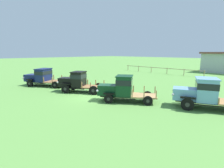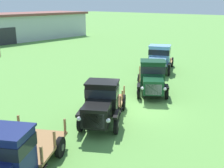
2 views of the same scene
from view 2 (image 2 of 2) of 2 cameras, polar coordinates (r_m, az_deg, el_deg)
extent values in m
plane|color=#5B9342|center=(16.24, 5.34, -5.13)|extent=(240.00, 240.00, 0.00)
cube|color=#B2B7BC|center=(47.76, -19.12, 10.70)|extent=(24.37, 7.04, 3.85)
cube|color=brown|center=(47.63, -19.36, 13.21)|extent=(24.97, 7.84, 0.36)
cube|color=#2D2D33|center=(42.95, -20.76, 9.03)|extent=(3.20, 0.08, 2.40)
cylinder|color=#997F60|center=(33.85, -21.85, 6.15)|extent=(0.12, 0.12, 1.20)
cylinder|color=black|center=(11.55, -10.48, -12.50)|extent=(0.80, 0.56, 0.82)
cylinder|color=#2D2D2D|center=(11.52, -9.99, -12.56)|extent=(0.26, 0.17, 0.29)
cylinder|color=black|center=(12.45, -20.15, -11.06)|extent=(0.80, 0.56, 0.82)
cylinder|color=#2D2D2D|center=(12.50, -20.56, -10.99)|extent=(0.26, 0.17, 0.29)
cube|color=#141E51|center=(9.81, -21.75, -12.98)|extent=(1.98, 2.26, 1.54)
cube|color=olive|center=(11.57, -16.42, -11.82)|extent=(3.35, 3.20, 0.10)
cube|color=olive|center=(10.06, -14.14, -13.80)|extent=(0.11, 0.11, 0.63)
cube|color=olive|center=(11.00, -11.62, -10.87)|extent=(0.11, 0.11, 0.63)
cube|color=olive|center=(11.89, -21.13, -9.53)|extent=(0.11, 0.11, 0.63)
cube|color=olive|center=(11.97, -9.55, -8.40)|extent=(0.11, 0.11, 0.63)
cube|color=olive|center=(12.80, -18.44, -7.38)|extent=(0.11, 0.11, 0.63)
cylinder|color=black|center=(13.19, 0.88, -8.21)|extent=(0.85, 0.61, 0.90)
cylinder|color=#2D2D2D|center=(13.18, 1.30, -8.23)|extent=(0.28, 0.19, 0.31)
cylinder|color=black|center=(13.51, -6.41, -7.70)|extent=(0.85, 0.61, 0.90)
cylinder|color=#2D2D2D|center=(13.53, -6.80, -7.67)|extent=(0.28, 0.19, 0.31)
cylinder|color=black|center=(15.97, 2.37, -3.72)|extent=(0.85, 0.61, 0.90)
cylinder|color=#2D2D2D|center=(15.96, 2.71, -3.74)|extent=(0.28, 0.19, 0.31)
cylinder|color=black|center=(16.24, -3.67, -3.40)|extent=(0.85, 0.61, 0.90)
cylinder|color=#2D2D2D|center=(16.26, -4.00, -3.38)|extent=(0.28, 0.19, 0.31)
cube|color=black|center=(14.53, -1.74, -5.47)|extent=(4.22, 3.11, 0.12)
cube|color=black|center=(12.88, -3.05, -5.99)|extent=(1.96, 1.84, 0.90)
cube|color=silver|center=(12.22, -3.76, -7.51)|extent=(0.55, 0.83, 0.67)
sphere|color=silver|center=(12.07, -0.77, -7.44)|extent=(0.20, 0.20, 0.20)
sphere|color=silver|center=(12.33, -6.72, -7.02)|extent=(0.20, 0.20, 0.20)
cube|color=black|center=(12.99, 0.89, -6.21)|extent=(0.98, 0.71, 0.12)
cube|color=black|center=(13.31, -6.48, -5.74)|extent=(0.98, 0.71, 0.12)
cube|color=black|center=(14.01, -1.96, -2.75)|extent=(1.76, 1.88, 1.51)
cube|color=black|center=(13.90, -1.97, -1.42)|extent=(1.82, 1.94, 0.42)
cube|color=black|center=(13.77, -1.99, 0.39)|extent=(1.90, 2.00, 0.08)
cube|color=black|center=(14.29, 1.49, -5.94)|extent=(1.43, 0.96, 0.05)
cube|color=black|center=(14.58, -5.11, -5.54)|extent=(1.43, 0.96, 0.05)
cube|color=olive|center=(15.73, -0.86, -3.29)|extent=(2.66, 2.55, 0.10)
cube|color=olive|center=(14.65, 1.68, -3.48)|extent=(0.11, 0.11, 0.54)
cube|color=olive|center=(14.92, -4.55, -3.15)|extent=(0.11, 0.11, 0.54)
cube|color=olive|center=(15.52, 2.10, -2.32)|extent=(0.11, 0.11, 0.54)
cube|color=olive|center=(15.77, -3.79, -2.03)|extent=(0.11, 0.11, 0.54)
cube|color=olive|center=(16.39, 2.48, -1.29)|extent=(0.11, 0.11, 0.54)
cube|color=olive|center=(16.64, -3.10, -1.03)|extent=(0.11, 0.11, 0.54)
cylinder|color=black|center=(18.04, 11.04, -1.86)|extent=(0.73, 0.58, 0.77)
cylinder|color=#2D2D2D|center=(18.05, 11.35, -1.86)|extent=(0.24, 0.18, 0.27)
cylinder|color=black|center=(17.95, 5.40, -1.71)|extent=(0.73, 0.58, 0.77)
cylinder|color=#2D2D2D|center=(17.95, 5.09, -1.70)|extent=(0.24, 0.18, 0.27)
cylinder|color=black|center=(21.06, 10.30, 0.83)|extent=(0.73, 0.58, 0.77)
cylinder|color=#2D2D2D|center=(21.07, 10.57, 0.83)|extent=(0.24, 0.18, 0.27)
cylinder|color=black|center=(20.98, 5.47, 0.97)|extent=(0.73, 0.58, 0.77)
cylinder|color=#2D2D2D|center=(20.98, 5.20, 0.98)|extent=(0.24, 0.18, 0.27)
cube|color=black|center=(19.31, 8.07, -0.25)|extent=(4.29, 3.40, 0.12)
cube|color=#0F381E|center=(17.57, 8.34, -0.24)|extent=(2.03, 1.94, 0.87)
cube|color=silver|center=(16.84, 8.44, -1.14)|extent=(0.61, 0.83, 0.66)
sphere|color=silver|center=(16.86, 10.71, -1.00)|extent=(0.20, 0.20, 0.20)
sphere|color=silver|center=(16.79, 6.18, -0.88)|extent=(0.20, 0.20, 0.20)
cube|color=black|center=(17.91, 11.12, -0.54)|extent=(0.84, 0.67, 0.12)
cube|color=black|center=(17.82, 5.44, -0.38)|extent=(0.84, 0.67, 0.12)
cube|color=#0F381E|center=(18.85, 8.20, 2.09)|extent=(1.91, 1.99, 1.63)
cube|color=black|center=(18.76, 8.25, 3.18)|extent=(1.98, 2.05, 0.46)
cube|color=#0F381E|center=(18.66, 8.31, 4.64)|extent=(2.06, 2.12, 0.08)
cube|color=black|center=(19.26, 10.66, -0.47)|extent=(1.51, 1.11, 0.05)
cube|color=black|center=(19.18, 5.49, -0.33)|extent=(1.51, 1.11, 0.05)
cube|color=tan|center=(20.65, 7.94, 1.18)|extent=(2.73, 2.65, 0.10)
cube|color=tan|center=(19.71, 10.52, 1.40)|extent=(0.11, 0.11, 0.62)
cube|color=tan|center=(19.63, 5.62, 1.54)|extent=(0.11, 0.11, 0.62)
cube|color=tan|center=(20.61, 10.32, 2.07)|extent=(0.11, 0.11, 0.62)
cube|color=tan|center=(20.54, 5.63, 2.21)|extent=(0.11, 0.11, 0.62)
cube|color=tan|center=(21.52, 10.13, 2.69)|extent=(0.11, 0.11, 0.62)
cube|color=tan|center=(21.45, 5.64, 2.82)|extent=(0.11, 0.11, 0.62)
cylinder|color=black|center=(23.80, 11.53, 2.73)|extent=(0.88, 0.51, 0.90)
cylinder|color=#2D2D2D|center=(23.79, 11.74, 2.72)|extent=(0.30, 0.16, 0.32)
cylinder|color=black|center=(24.02, 6.84, 3.07)|extent=(0.88, 0.51, 0.90)
cylinder|color=#2D2D2D|center=(24.03, 6.63, 3.09)|extent=(0.30, 0.16, 0.32)
cylinder|color=black|center=(27.15, 12.15, 4.37)|extent=(0.88, 0.51, 0.90)
cylinder|color=#2D2D2D|center=(27.14, 12.34, 4.36)|extent=(0.30, 0.16, 0.32)
cylinder|color=black|center=(27.34, 8.02, 4.66)|extent=(0.88, 0.51, 0.90)
cylinder|color=#2D2D2D|center=(27.35, 7.83, 4.68)|extent=(0.30, 0.16, 0.32)
cube|color=black|center=(25.42, 9.63, 3.89)|extent=(4.90, 3.01, 0.12)
cube|color=#70A3D1|center=(23.53, 9.16, 4.14)|extent=(2.05, 1.93, 0.87)
cube|color=silver|center=(22.78, 8.91, 3.64)|extent=(0.50, 1.01, 0.65)
sphere|color=silver|center=(22.68, 10.77, 3.66)|extent=(0.20, 0.20, 0.20)
sphere|color=silver|center=(22.85, 7.07, 3.92)|extent=(0.20, 0.20, 0.20)
cube|color=black|center=(23.69, 11.60, 3.91)|extent=(1.03, 0.61, 0.12)
cube|color=black|center=(23.91, 6.88, 4.24)|extent=(1.03, 0.61, 0.12)
cube|color=#70A3D1|center=(24.90, 9.63, 5.70)|extent=(1.95, 2.14, 1.64)
cube|color=black|center=(24.83, 9.67, 6.54)|extent=(2.01, 2.20, 0.46)
cube|color=#70A3D1|center=(24.75, 9.73, 7.66)|extent=(2.10, 2.27, 0.08)
cube|color=black|center=(25.12, 11.76, 3.58)|extent=(1.78, 0.91, 0.05)
cube|color=black|center=(25.33, 7.39, 3.90)|extent=(1.78, 0.91, 0.05)
cube|color=#9E7547|center=(26.85, 10.02, 4.78)|extent=(2.97, 2.80, 0.10)
cube|color=#9E7547|center=(25.70, 9.76, 4.80)|extent=(0.85, 1.74, 0.44)
camera|label=1|loc=(25.23, 43.84, 7.93)|focal=28.00mm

